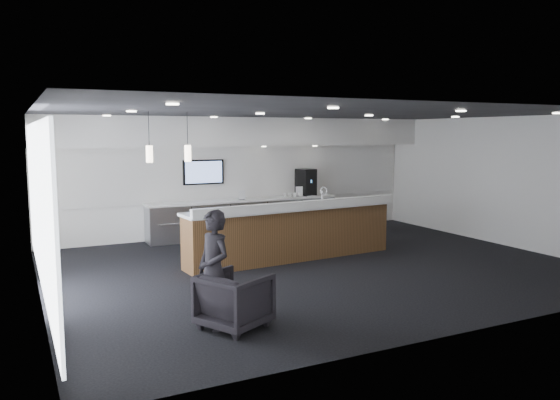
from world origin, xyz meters
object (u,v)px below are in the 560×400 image
armchair (234,300)px  lounge_guest (214,270)px  coffee_machine (306,182)px  service_counter (292,232)px

armchair → lounge_guest: lounge_guest is taller
coffee_machine → lounge_guest: (-4.76, -6.05, -0.50)m
lounge_guest → coffee_machine: bearing=128.2°
service_counter → coffee_machine: coffee_machine is taller
service_counter → lounge_guest: bearing=-136.5°
armchair → lounge_guest: bearing=38.6°
armchair → lounge_guest: size_ratio=0.52×
armchair → lounge_guest: 0.50m
coffee_machine → armchair: size_ratio=0.85×
service_counter → coffee_machine: bearing=51.9°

